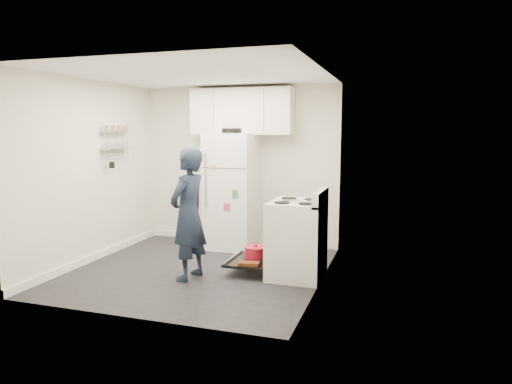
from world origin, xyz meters
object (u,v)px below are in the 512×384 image
(person, at_px, (188,214))
(electric_range, at_px, (296,240))
(refrigerator, at_px, (232,190))
(open_oven_door, at_px, (253,257))

(person, bearing_deg, electric_range, 120.67)
(electric_range, bearing_deg, refrigerator, 138.97)
(electric_range, relative_size, open_oven_door, 1.54)
(open_oven_door, relative_size, person, 0.44)
(open_oven_door, distance_m, refrigerator, 1.45)
(electric_range, height_order, person, person)
(open_oven_door, height_order, refrigerator, refrigerator)
(electric_range, height_order, refrigerator, refrigerator)
(electric_range, bearing_deg, open_oven_door, 176.29)
(electric_range, relative_size, refrigerator, 0.60)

